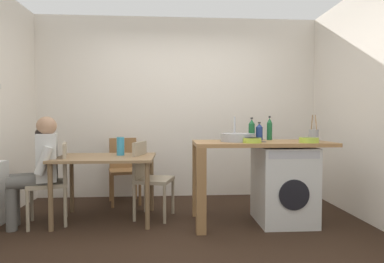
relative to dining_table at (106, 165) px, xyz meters
name	(u,v)px	position (x,y,z in m)	size (l,w,h in m)	color
ground_plane	(182,240)	(0.86, -0.64, -0.64)	(5.46, 5.46, 0.00)	black
wall_back	(178,108)	(0.86, 1.11, 0.71)	(4.60, 0.10, 2.70)	silver
dining_table	(106,165)	(0.00, 0.00, 0.00)	(1.10, 0.76, 0.74)	olive
chair_person_seat	(55,178)	(-0.55, -0.08, -0.14)	(0.51, 0.51, 0.90)	gray
chair_opposite	(148,175)	(0.48, 0.07, -0.14)	(0.49, 0.49, 0.90)	gray
chair_spare_by_wall	(124,166)	(0.08, 0.77, -0.14)	(0.49, 0.49, 0.90)	olive
seated_person	(39,164)	(-0.70, -0.13, 0.03)	(0.56, 0.54, 1.20)	#595651
kitchen_counter	(242,156)	(1.55, -0.21, 0.12)	(1.50, 0.68, 0.92)	#9E7042
washing_machine	(283,185)	(2.02, -0.21, -0.21)	(0.60, 0.61, 0.86)	silver
sink_basin	(238,137)	(1.50, -0.21, 0.32)	(0.38, 0.38, 0.09)	#9EA0A5
tap	(235,129)	(1.50, -0.03, 0.42)	(0.02, 0.02, 0.28)	#B2B2B7
bottle_tall_green	(252,130)	(1.71, 0.03, 0.40)	(0.07, 0.07, 0.27)	#19592D
bottle_squat_brown	(259,132)	(1.81, 0.04, 0.37)	(0.08, 0.08, 0.22)	navy
bottle_clear_small	(270,129)	(1.93, 0.04, 0.41)	(0.06, 0.06, 0.29)	#19592D
mixing_bowl	(252,140)	(1.60, -0.41, 0.31)	(0.19, 0.19, 0.05)	#A8C63D
utensil_crock	(314,135)	(2.39, -0.16, 0.35)	(0.11, 0.11, 0.30)	gray
colander	(309,140)	(2.21, -0.43, 0.31)	(0.20, 0.20, 0.06)	#A8C63D
vase	(121,146)	(0.15, 0.10, 0.21)	(0.09, 0.09, 0.22)	teal
scissors	(259,142)	(1.71, -0.31, 0.28)	(0.15, 0.06, 0.01)	#B2B2B7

